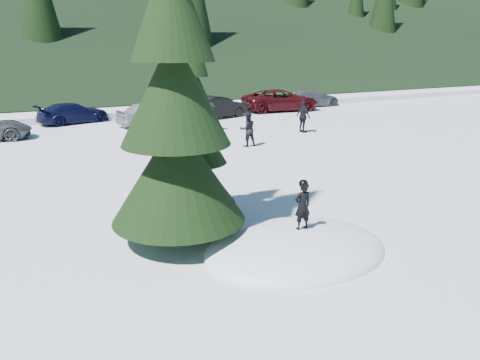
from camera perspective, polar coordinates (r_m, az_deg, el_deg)
name	(u,v)px	position (r m, az deg, el deg)	size (l,w,h in m)	color
ground	(296,251)	(11.14, 6.80, -8.55)	(200.00, 200.00, 0.00)	white
snow_mound	(296,251)	(11.14, 6.80, -8.55)	(4.48, 3.52, 0.96)	white
spruce_tall	(175,105)	(10.82, -7.94, 9.02)	(3.20, 3.20, 8.60)	black
spruce_short	(194,143)	(12.66, -5.59, 4.54)	(2.20, 2.20, 5.37)	black
child_skier	(303,206)	(10.93, 7.63, -3.17)	(0.41, 0.27, 1.13)	black
adult_0	(248,129)	(22.10, 0.93, 6.20)	(0.79, 0.61, 1.62)	black
adult_1	(303,117)	(25.88, 7.72, 7.67)	(1.03, 0.43, 1.76)	black
adult_2	(211,117)	(26.29, -3.59, 7.72)	(1.02, 0.58, 1.57)	black
car_3	(73,113)	(30.60, -19.65, 7.70)	(1.74, 4.27, 1.24)	black
car_4	(152,113)	(28.50, -10.63, 8.00)	(1.70, 4.23, 1.44)	#979A9F
car_5	(217,107)	(30.90, -2.79, 8.87)	(1.52, 4.36, 1.44)	black
car_6	(280,100)	(34.46, 4.96, 9.67)	(2.56, 5.54, 1.54)	#3B0A0E
car_7	(312,98)	(37.37, 8.78, 9.85)	(1.81, 4.45, 1.29)	#4D4F55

